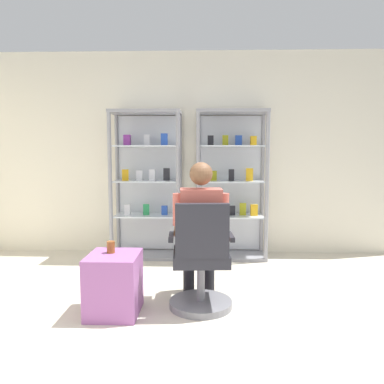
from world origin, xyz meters
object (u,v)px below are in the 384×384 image
at_px(office_chair, 201,266).
at_px(seated_shopkeeper, 200,226).
at_px(storage_crate, 114,284).
at_px(display_cabinet_left, 147,183).
at_px(display_cabinet_right, 231,184).
at_px(tea_glass, 111,247).

distance_m(office_chair, seated_shopkeeper, 0.36).
relative_size(seated_shopkeeper, storage_crate, 2.50).
bearing_deg(seated_shopkeeper, display_cabinet_left, 114.30).
relative_size(office_chair, seated_shopkeeper, 0.74).
xyz_separation_m(display_cabinet_right, storage_crate, (-1.11, -1.86, -0.70)).
distance_m(display_cabinet_right, tea_glass, 2.18).
height_order(display_cabinet_left, office_chair, display_cabinet_left).
relative_size(seated_shopkeeper, tea_glass, 12.70).
height_order(seated_shopkeeper, storage_crate, seated_shopkeeper).
bearing_deg(office_chair, display_cabinet_right, 78.05).
distance_m(display_cabinet_right, office_chair, 1.88).
xyz_separation_m(office_chair, seated_shopkeeper, (-0.01, 0.16, 0.32)).
bearing_deg(office_chair, seated_shopkeeper, 93.38).
bearing_deg(office_chair, display_cabinet_left, 112.54).
height_order(office_chair, tea_glass, office_chair).
relative_size(display_cabinet_left, display_cabinet_right, 1.00).
bearing_deg(display_cabinet_right, seated_shopkeeper, -103.45).
height_order(display_cabinet_left, tea_glass, display_cabinet_left).
bearing_deg(display_cabinet_right, tea_glass, -122.34).
bearing_deg(display_cabinet_left, seated_shopkeeper, -65.70).
xyz_separation_m(office_chair, tea_glass, (-0.77, -0.05, 0.17)).
bearing_deg(storage_crate, display_cabinet_right, 59.09).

